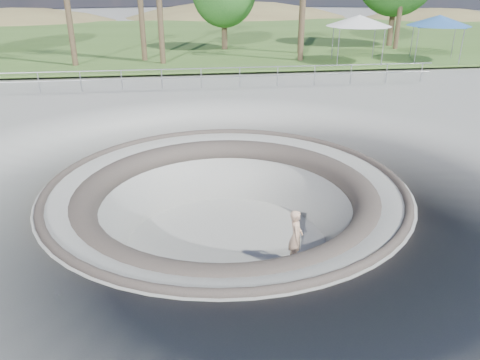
{
  "coord_description": "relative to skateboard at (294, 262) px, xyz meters",
  "views": [
    {
      "loc": [
        -1.22,
        -12.14,
        5.48
      ],
      "look_at": [
        0.48,
        0.52,
        -0.1
      ],
      "focal_mm": 35.0,
      "sensor_mm": 36.0,
      "label": 1
    }
  ],
  "objects": [
    {
      "name": "skate_bowl",
      "position": [
        -1.75,
        1.42,
        0.01
      ],
      "size": [
        14.0,
        14.0,
        4.1
      ],
      "color": "#969691",
      "rests_on": "ground"
    },
    {
      "name": "skater",
      "position": [
        -0.0,
        -0.0,
        0.81
      ],
      "size": [
        0.5,
        0.65,
        1.59
      ],
      "primitive_type": "imported",
      "rotation": [
        0.0,
        0.0,
        1.35
      ],
      "color": "#D4A889",
      "rests_on": "skateboard"
    },
    {
      "name": "canopy_blue",
      "position": [
        14.22,
        19.42,
        4.66
      ],
      "size": [
        5.4,
        5.4,
        2.91
      ],
      "color": "gray",
      "rests_on": "ground"
    },
    {
      "name": "ground",
      "position": [
        -1.75,
        1.42,
        1.84
      ],
      "size": [
        180.0,
        180.0,
        0.0
      ],
      "primitive_type": "plane",
      "color": "#969691",
      "rests_on": "ground"
    },
    {
      "name": "grass_strip",
      "position": [
        -1.75,
        35.42,
        2.06
      ],
      "size": [
        180.0,
        36.0,
        0.12
      ],
      "color": "#406227",
      "rests_on": "ground"
    },
    {
      "name": "skateboard",
      "position": [
        0.0,
        0.0,
        0.0
      ],
      "size": [
        0.8,
        0.51,
        0.08
      ],
      "color": "brown",
      "rests_on": "ground"
    },
    {
      "name": "canopy_white",
      "position": [
        8.75,
        19.42,
        4.71
      ],
      "size": [
        5.76,
        5.76,
        2.96
      ],
      "color": "gray",
      "rests_on": "ground"
    },
    {
      "name": "distant_hills",
      "position": [
        2.03,
        58.59,
        -5.18
      ],
      "size": [
        103.2,
        45.0,
        28.6
      ],
      "color": "brown",
      "rests_on": "ground"
    },
    {
      "name": "safety_railing",
      "position": [
        -1.75,
        13.42,
        2.53
      ],
      "size": [
        25.0,
        0.06,
        1.03
      ],
      "color": "gray",
      "rests_on": "ground"
    }
  ]
}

